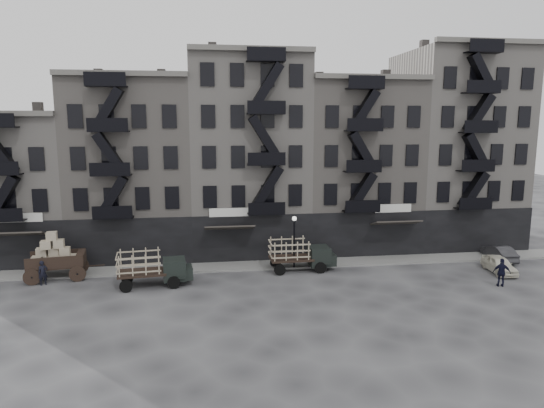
{
  "coord_description": "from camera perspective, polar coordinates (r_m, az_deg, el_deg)",
  "views": [
    {
      "loc": [
        -3.85,
        -33.99,
        11.58
      ],
      "look_at": [
        1.43,
        4.0,
        5.06
      ],
      "focal_mm": 32.0,
      "sensor_mm": 36.0,
      "label": 1
    }
  ],
  "objects": [
    {
      "name": "ground",
      "position": [
        36.12,
        -1.39,
        -9.06
      ],
      "size": [
        140.0,
        140.0,
        0.0
      ],
      "primitive_type": "plane",
      "color": "#38383A",
      "rests_on": "ground"
    },
    {
      "name": "building_east",
      "position": [
        49.95,
        20.75,
        6.07
      ],
      "size": [
        10.0,
        11.35,
        19.2
      ],
      "color": "#9D9790",
      "rests_on": "ground"
    },
    {
      "name": "sidewalk",
      "position": [
        39.64,
        -2.01,
        -7.23
      ],
      "size": [
        55.0,
        2.5,
        0.15
      ],
      "primitive_type": "cube",
      "color": "slate",
      "rests_on": "ground"
    },
    {
      "name": "stake_truck_east",
      "position": [
        38.25,
        3.34,
        -5.69
      ],
      "size": [
        5.21,
        2.26,
        2.58
      ],
      "rotation": [
        0.0,
        0.0,
        0.02
      ],
      "color": "black",
      "rests_on": "ground"
    },
    {
      "name": "building_west",
      "position": [
        47.03,
        -27.94,
        1.71
      ],
      "size": [
        10.0,
        11.35,
        13.2
      ],
      "color": "#9D9790",
      "rests_on": "ground"
    },
    {
      "name": "car_far",
      "position": [
        45.35,
        25.16,
        -5.23
      ],
      "size": [
        1.69,
        4.07,
        1.31
      ],
      "primitive_type": "imported",
      "rotation": [
        0.0,
        0.0,
        3.06
      ],
      "color": "#29292C",
      "rests_on": "ground"
    },
    {
      "name": "pedestrian_west",
      "position": [
        38.7,
        -25.35,
        -7.35
      ],
      "size": [
        0.77,
        0.69,
        1.78
      ],
      "primitive_type": "imported",
      "rotation": [
        0.0,
        0.0,
        0.52
      ],
      "color": "black",
      "rests_on": "ground"
    },
    {
      "name": "policeman",
      "position": [
        38.36,
        25.4,
        -7.3
      ],
      "size": [
        1.29,
        0.88,
        2.04
      ],
      "primitive_type": "imported",
      "rotation": [
        0.0,
        0.0,
        2.78
      ],
      "color": "black",
      "rests_on": "ground"
    },
    {
      "name": "pedestrian_mid",
      "position": [
        36.13,
        -12.21,
        -7.95
      ],
      "size": [
        0.79,
        0.62,
        1.58
      ],
      "primitive_type": "imported",
      "rotation": [
        0.0,
        0.0,
        3.17
      ],
      "color": "black",
      "rests_on": "ground"
    },
    {
      "name": "car_east",
      "position": [
        41.81,
        25.17,
        -6.45
      ],
      "size": [
        1.95,
        3.94,
        1.29
      ],
      "primitive_type": "imported",
      "rotation": [
        0.0,
        0.0,
        -0.11
      ],
      "color": "silver",
      "rests_on": "ground"
    },
    {
      "name": "lamp_post",
      "position": [
        38.25,
        2.63,
        -3.66
      ],
      "size": [
        0.36,
        0.36,
        4.28
      ],
      "color": "black",
      "rests_on": "ground"
    },
    {
      "name": "wagon",
      "position": [
        39.45,
        -24.25,
        -5.2
      ],
      "size": [
        4.51,
        2.82,
        3.6
      ],
      "rotation": [
        0.0,
        0.0,
        0.13
      ],
      "color": "black",
      "rests_on": "ground"
    },
    {
      "name": "building_mideast",
      "position": [
        46.13,
        9.63,
        4.44
      ],
      "size": [
        10.0,
        11.35,
        16.2
      ],
      "color": "gray",
      "rests_on": "ground"
    },
    {
      "name": "building_center",
      "position": [
        44.09,
        -2.89,
        5.63
      ],
      "size": [
        10.0,
        11.35,
        18.2
      ],
      "color": "#9D9790",
      "rests_on": "ground"
    },
    {
      "name": "building_midwest",
      "position": [
        44.43,
        -15.87,
        4.01
      ],
      "size": [
        10.0,
        11.35,
        16.2
      ],
      "color": "gray",
      "rests_on": "ground"
    },
    {
      "name": "stake_truck_west",
      "position": [
        35.72,
        -13.89,
        -7.07
      ],
      "size": [
        5.34,
        2.59,
        2.59
      ],
      "rotation": [
        0.0,
        0.0,
        0.1
      ],
      "color": "black",
      "rests_on": "ground"
    }
  ]
}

